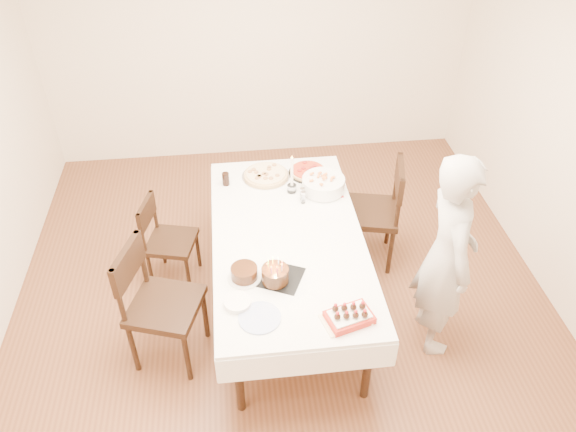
{
  "coord_description": "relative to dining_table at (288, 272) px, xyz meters",
  "views": [
    {
      "loc": [
        -0.34,
        -3.17,
        3.54
      ],
      "look_at": [
        0.04,
        0.04,
        0.95
      ],
      "focal_mm": 35.0,
      "sensor_mm": 36.0,
      "label": 1
    }
  ],
  "objects": [
    {
      "name": "red_placemat",
      "position": [
        0.41,
        0.54,
        0.38
      ],
      "size": [
        0.23,
        0.23,
        0.01
      ],
      "primitive_type": "cube",
      "rotation": [
        0.0,
        0.0,
        0.04
      ],
      "color": "#B21E1E",
      "rests_on": "dining_table"
    },
    {
      "name": "plate_stack",
      "position": [
        -0.41,
        -0.65,
        0.39
      ],
      "size": [
        0.2,
        0.2,
        0.04
      ],
      "primitive_type": "cylinder",
      "rotation": [
        0.0,
        0.0,
        -0.13
      ],
      "color": "white",
      "rests_on": "dining_table"
    },
    {
      "name": "floor",
      "position": [
        -0.04,
        -0.04,
        -0.38
      ],
      "size": [
        5.0,
        5.0,
        0.0
      ],
      "primitive_type": "plane",
      "color": "brown",
      "rests_on": "ground"
    },
    {
      "name": "layer_cake",
      "position": [
        -0.35,
        -0.41,
        0.42
      ],
      "size": [
        0.29,
        0.29,
        0.1
      ],
      "primitive_type": "cylinder",
      "rotation": [
        0.0,
        0.0,
        -0.25
      ],
      "color": "#331A0C",
      "rests_on": "dining_table"
    },
    {
      "name": "chair_left_dessert",
      "position": [
        -0.93,
        -0.39,
        0.14
      ],
      "size": [
        0.66,
        0.66,
        1.03
      ],
      "primitive_type": null,
      "rotation": [
        0.0,
        0.0,
        2.82
      ],
      "color": "black",
      "rests_on": "floor"
    },
    {
      "name": "taper_candle",
      "position": [
        0.1,
        0.57,
        0.56
      ],
      "size": [
        0.09,
        0.09,
        0.36
      ],
      "primitive_type": "cylinder",
      "rotation": [
        0.0,
        0.0,
        -0.19
      ],
      "color": "white",
      "rests_on": "dining_table"
    },
    {
      "name": "shaker_pair",
      "position": [
        0.17,
        0.4,
        0.43
      ],
      "size": [
        0.12,
        0.12,
        0.11
      ],
      "primitive_type": null,
      "rotation": [
        0.0,
        0.0,
        -0.34
      ],
      "color": "white",
      "rests_on": "dining_table"
    },
    {
      "name": "chair_left_savory",
      "position": [
        -0.94,
        0.43,
        0.03
      ],
      "size": [
        0.51,
        0.51,
        0.82
      ],
      "primitive_type": null,
      "rotation": [
        0.0,
        0.0,
        2.89
      ],
      "color": "black",
      "rests_on": "floor"
    },
    {
      "name": "wall_back",
      "position": [
        -0.04,
        2.46,
        0.98
      ],
      "size": [
        4.5,
        0.04,
        2.7
      ],
      "primitive_type": "cube",
      "color": "beige",
      "rests_on": "floor"
    },
    {
      "name": "box_lid",
      "position": [
        0.27,
        -0.87,
        0.38
      ],
      "size": [
        0.34,
        0.27,
        0.02
      ],
      "primitive_type": "cube",
      "rotation": [
        0.0,
        0.0,
        0.26
      ],
      "color": "beige",
      "rests_on": "dining_table"
    },
    {
      "name": "chair_right_savory",
      "position": [
        0.78,
        0.51,
        0.13
      ],
      "size": [
        0.62,
        0.62,
        1.02
      ],
      "primitive_type": null,
      "rotation": [
        0.0,
        0.0,
        -0.23
      ],
      "color": "black",
      "rests_on": "floor"
    },
    {
      "name": "cake_board",
      "position": [
        -0.1,
        -0.43,
        0.38
      ],
      "size": [
        0.37,
        0.37,
        0.01
      ],
      "primitive_type": "cube",
      "rotation": [
        0.0,
        0.0,
        -0.43
      ],
      "color": "black",
      "rests_on": "dining_table"
    },
    {
      "name": "pizza_pepperoni",
      "position": [
        0.27,
        0.82,
        0.4
      ],
      "size": [
        0.36,
        0.36,
        0.04
      ],
      "primitive_type": "cylinder",
      "rotation": [
        0.0,
        0.0,
        -0.08
      ],
      "color": "red",
      "rests_on": "dining_table"
    },
    {
      "name": "china_plate",
      "position": [
        -0.28,
        -0.79,
        0.38
      ],
      "size": [
        0.36,
        0.36,
        0.01
      ],
      "primitive_type": "cylinder",
      "rotation": [
        0.0,
        0.0,
        0.38
      ],
      "color": "white",
      "rests_on": "dining_table"
    },
    {
      "name": "pasta_bowl",
      "position": [
        0.36,
        0.55,
        0.44
      ],
      "size": [
        0.37,
        0.37,
        0.11
      ],
      "primitive_type": "cylinder",
      "rotation": [
        0.0,
        0.0,
        0.03
      ],
      "color": "white",
      "rests_on": "dining_table"
    },
    {
      "name": "pizza_white",
      "position": [
        -0.1,
        0.81,
        0.4
      ],
      "size": [
        0.43,
        0.43,
        0.04
      ],
      "primitive_type": "cylinder",
      "rotation": [
        0.0,
        0.0,
        0.03
      ],
      "color": "beige",
      "rests_on": "dining_table"
    },
    {
      "name": "cola_glass",
      "position": [
        -0.45,
        0.74,
        0.43
      ],
      "size": [
        0.08,
        0.08,
        0.11
      ],
      "primitive_type": "cylinder",
      "rotation": [
        0.0,
        0.0,
        -0.31
      ],
      "color": "black",
      "rests_on": "dining_table"
    },
    {
      "name": "strawberry_box",
      "position": [
        0.3,
        -0.87,
        0.41
      ],
      "size": [
        0.34,
        0.27,
        0.07
      ],
      "primitive_type": null,
      "rotation": [
        0.0,
        0.0,
        0.28
      ],
      "color": "#A01E12",
      "rests_on": "dining_table"
    },
    {
      "name": "birthday_cake",
      "position": [
        -0.14,
        -0.47,
        0.47
      ],
      "size": [
        0.23,
        0.23,
        0.17
      ],
      "primitive_type": "cylinder",
      "rotation": [
        0.0,
        0.0,
        0.29
      ],
      "color": "#341B0E",
      "rests_on": "dining_table"
    },
    {
      "name": "person",
      "position": [
        1.08,
        -0.45,
        0.46
      ],
      "size": [
        0.43,
        0.63,
        1.67
      ],
      "primitive_type": "imported",
      "rotation": [
        0.0,
        0.0,
        1.53
      ],
      "color": "beige",
      "rests_on": "floor"
    },
    {
      "name": "dining_table",
      "position": [
        0.0,
        0.0,
        0.0
      ],
      "size": [
        1.56,
        2.33,
        0.75
      ],
      "primitive_type": "cube",
      "rotation": [
        0.0,
        0.0,
        0.21
      ],
      "color": "white",
      "rests_on": "floor"
    }
  ]
}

